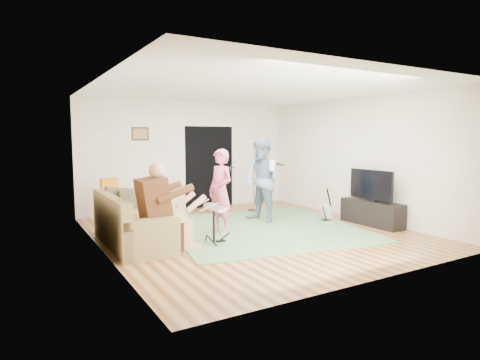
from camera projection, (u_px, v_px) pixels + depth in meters
name	position (u px, v px, depth m)	size (l,w,h in m)	color
floor	(252.00, 232.00, 7.68)	(6.00, 6.00, 0.00)	brown
walls	(252.00, 162.00, 7.54)	(5.50, 6.00, 2.70)	silver
ceiling	(252.00, 89.00, 7.40)	(6.00, 6.00, 0.00)	white
window_blinds	(98.00, 154.00, 6.32)	(2.05, 2.05, 0.00)	olive
doorway	(209.00, 167.00, 10.42)	(2.10, 2.10, 0.00)	black
picture_frame	(140.00, 134.00, 9.43)	(0.42, 0.03, 0.32)	#3F2314
area_rug	(262.00, 228.00, 8.01)	(3.61, 3.70, 0.02)	#4E7547
sofa	(128.00, 228.00, 6.75)	(0.88, 2.13, 0.86)	olive
drummer	(165.00, 217.00, 6.38)	(0.93, 0.52, 1.42)	#552E18
drum_kit	(214.00, 227.00, 6.83)	(0.36, 0.65, 0.67)	black
singer	(221.00, 191.00, 7.55)	(0.58, 0.38, 1.60)	#D55C78
microphone	(230.00, 170.00, 7.61)	(0.06, 0.06, 0.24)	black
guitarist	(262.00, 180.00, 8.57)	(0.87, 0.68, 1.79)	slate
guitar_held	(270.00, 165.00, 8.64)	(0.12, 0.60, 0.26)	white
guitar_spare	(326.00, 212.00, 8.73)	(0.26, 0.23, 0.71)	black
torchiere_lamp	(254.00, 163.00, 9.80)	(0.31, 0.31, 1.72)	black
dining_chair	(115.00, 208.00, 8.33)	(0.54, 0.56, 0.97)	tan
tv_cabinet	(372.00, 213.00, 8.32)	(0.40, 1.40, 0.50)	black
television	(371.00, 184.00, 8.23)	(0.06, 1.07, 0.61)	black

